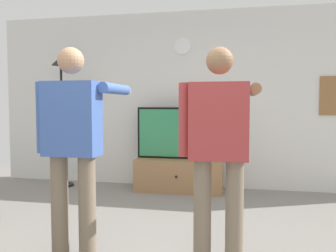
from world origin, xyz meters
name	(u,v)px	position (x,y,z in m)	size (l,w,h in m)	color
back_wall	(194,100)	(0.00, 2.95, 1.35)	(6.40, 0.10, 2.70)	silver
tv_stand	(179,175)	(-0.17, 2.60, 0.24)	(1.28, 0.52, 0.47)	#997047
television	(180,133)	(-0.17, 2.65, 0.85)	(1.28, 0.07, 0.76)	black
wall_clock	(183,46)	(-0.17, 2.89, 2.17)	(0.25, 0.25, 0.03)	white
floor_lamp	(61,94)	(-2.00, 2.53, 1.44)	(0.32, 0.32, 2.02)	black
person_standing_nearer_lamp	(73,140)	(-0.62, 0.17, 0.99)	(0.62, 0.78, 1.73)	#7A6B56
person_standing_nearer_couch	(219,142)	(0.54, 0.30, 0.98)	(0.63, 0.78, 1.72)	#7A6B56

